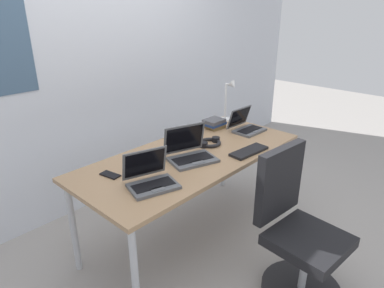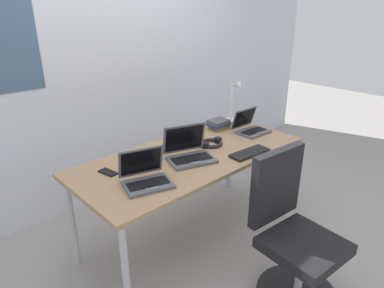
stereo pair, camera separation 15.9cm
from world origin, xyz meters
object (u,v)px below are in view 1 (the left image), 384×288
(cell_phone, at_px, (110,175))
(book_stack, at_px, (214,123))
(laptop_front_left, at_px, (190,153))
(external_keyboard, at_px, (249,151))
(desk_lamp, at_px, (228,101))
(office_chair, at_px, (297,237))
(laptop_near_lamp, at_px, (151,179))
(headphones, at_px, (210,143))
(laptop_near_mouse, at_px, (246,126))
(computer_mouse, at_px, (191,133))

(cell_phone, distance_m, book_stack, 1.18)
(laptop_front_left, bearing_deg, external_keyboard, -32.38)
(desk_lamp, relative_size, office_chair, 0.41)
(laptop_near_lamp, relative_size, book_stack, 1.85)
(laptop_near_lamp, bearing_deg, headphones, 11.93)
(desk_lamp, bearing_deg, cell_phone, -175.17)
(book_stack, bearing_deg, laptop_front_left, -155.10)
(laptop_near_mouse, distance_m, office_chair, 1.13)
(cell_phone, relative_size, book_stack, 0.72)
(desk_lamp, height_order, cell_phone, desk_lamp)
(laptop_near_lamp, bearing_deg, book_stack, 19.35)
(cell_phone, height_order, headphones, headphones)
(cell_phone, height_order, office_chair, office_chair)
(computer_mouse, distance_m, cell_phone, 0.91)
(laptop_front_left, bearing_deg, office_chair, -80.54)
(computer_mouse, height_order, headphones, headphones)
(cell_phone, bearing_deg, laptop_near_lamp, -81.61)
(laptop_near_lamp, bearing_deg, office_chair, -51.28)
(computer_mouse, height_order, book_stack, book_stack)
(laptop_near_lamp, bearing_deg, laptop_near_mouse, 6.01)
(external_keyboard, xyz_separation_m, cell_phone, (-0.93, 0.45, -0.01))
(cell_phone, relative_size, headphones, 0.64)
(headphones, bearing_deg, external_keyboard, -76.33)
(book_stack, bearing_deg, cell_phone, -175.84)
(desk_lamp, relative_size, laptop_front_left, 1.02)
(headphones, relative_size, office_chair, 0.22)
(laptop_front_left, xyz_separation_m, book_stack, (0.63, 0.29, -0.00))
(laptop_near_mouse, distance_m, headphones, 0.46)
(headphones, bearing_deg, laptop_front_left, -166.49)
(computer_mouse, xyz_separation_m, office_chair, (-0.23, -1.14, -0.36))
(laptop_front_left, relative_size, headphones, 1.84)
(laptop_near_mouse, xyz_separation_m, external_keyboard, (-0.38, -0.29, -0.03))
(laptop_near_lamp, bearing_deg, desk_lamp, 17.36)
(external_keyboard, distance_m, computer_mouse, 0.58)
(laptop_near_lamp, height_order, external_keyboard, laptop_near_lamp)
(laptop_near_lamp, xyz_separation_m, cell_phone, (-0.10, 0.29, -0.04))
(laptop_near_lamp, bearing_deg, cell_phone, 108.56)
(computer_mouse, relative_size, cell_phone, 0.71)
(headphones, distance_m, office_chair, 0.97)
(desk_lamp, distance_m, computer_mouse, 0.55)
(laptop_near_lamp, xyz_separation_m, computer_mouse, (0.81, 0.41, -0.03))
(cell_phone, bearing_deg, office_chair, -66.45)
(laptop_near_mouse, relative_size, external_keyboard, 0.85)
(external_keyboard, height_order, computer_mouse, computer_mouse)
(laptop_front_left, height_order, laptop_near_mouse, laptop_front_left)
(headphones, xyz_separation_m, book_stack, (0.32, 0.22, 0.03))
(laptop_front_left, distance_m, computer_mouse, 0.49)
(desk_lamp, height_order, book_stack, desk_lamp)
(laptop_front_left, height_order, office_chair, laptop_front_left)
(laptop_near_lamp, relative_size, laptop_front_left, 0.90)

